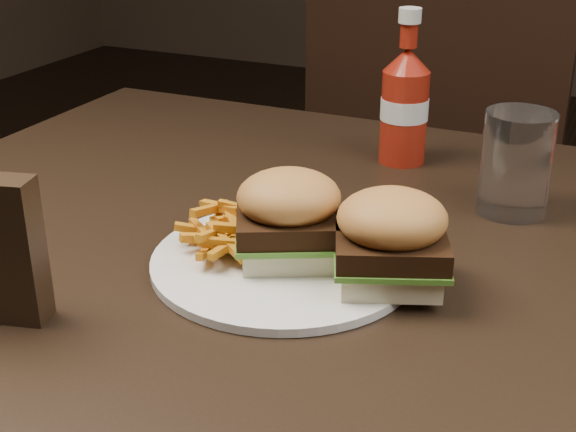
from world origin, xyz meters
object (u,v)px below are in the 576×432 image
at_px(chair_far, 447,213).
at_px(ketchup_bottle, 404,117).
at_px(plate, 284,262).
at_px(dining_table, 380,259).
at_px(tumbler, 516,166).

relative_size(chair_far, ketchup_bottle, 3.96).
bearing_deg(ketchup_bottle, plate, -93.06).
xyz_separation_m(dining_table, ketchup_bottle, (-0.05, 0.24, 0.08)).
relative_size(chair_far, tumbler, 3.91).
distance_m(chair_far, tumbler, 0.81).
bearing_deg(plate, ketchup_bottle, 86.94).
bearing_deg(ketchup_bottle, chair_far, 95.50).
height_order(dining_table, chair_far, dining_table).
xyz_separation_m(chair_far, plate, (0.04, -0.91, 0.33)).
bearing_deg(dining_table, chair_far, 97.47).
relative_size(dining_table, tumbler, 9.79).
bearing_deg(chair_far, plate, 92.76).
relative_size(plate, tumbler, 2.13).
xyz_separation_m(plate, ketchup_bottle, (0.02, 0.33, 0.06)).
height_order(plate, ketchup_bottle, ketchup_bottle).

